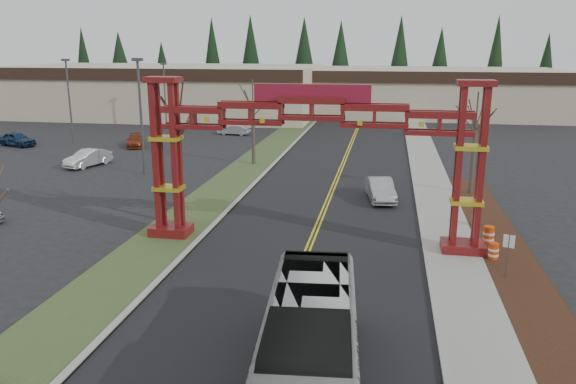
% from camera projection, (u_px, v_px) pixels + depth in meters
% --- Properties ---
extents(road, '(12.00, 110.00, 0.02)m').
position_uv_depth(road, '(325.00, 208.00, 37.29)').
color(road, black).
rests_on(road, ground).
extents(lane_line_left, '(0.12, 100.00, 0.01)m').
position_uv_depth(lane_line_left, '(323.00, 208.00, 37.31)').
color(lane_line_left, gold).
rests_on(lane_line_left, road).
extents(lane_line_right, '(0.12, 100.00, 0.01)m').
position_uv_depth(lane_line_right, '(327.00, 208.00, 37.27)').
color(lane_line_right, gold).
rests_on(lane_line_right, road).
extents(curb_right, '(0.30, 110.00, 0.15)m').
position_uv_depth(curb_right, '(419.00, 212.00, 36.23)').
color(curb_right, '#9E9E99').
rests_on(curb_right, ground).
extents(sidewalk_right, '(2.60, 110.00, 0.14)m').
position_uv_depth(sidewalk_right, '(443.00, 213.00, 35.98)').
color(sidewalk_right, gray).
rests_on(sidewalk_right, ground).
extents(landscape_strip, '(2.60, 50.00, 0.12)m').
position_uv_depth(landscape_strip, '(548.00, 330.00, 21.26)').
color(landscape_strip, black).
rests_on(landscape_strip, ground).
extents(grass_median, '(4.00, 110.00, 0.08)m').
position_uv_depth(grass_median, '(209.00, 202.00, 38.64)').
color(grass_median, '#3B4D26').
rests_on(grass_median, ground).
extents(curb_left, '(0.30, 110.00, 0.15)m').
position_uv_depth(curb_left, '(235.00, 203.00, 38.32)').
color(curb_left, '#9E9E99').
rests_on(curb_left, ground).
extents(gateway_arch, '(18.20, 1.60, 8.90)m').
position_uv_depth(gateway_arch, '(311.00, 135.00, 29.11)').
color(gateway_arch, '#580B12').
rests_on(gateway_arch, ground).
extents(retail_building_west, '(46.00, 22.30, 7.50)m').
position_uv_depth(retail_building_west, '(166.00, 91.00, 86.15)').
color(retail_building_west, '#B9AD8D').
rests_on(retail_building_west, ground).
extents(retail_building_east, '(38.00, 20.30, 7.00)m').
position_uv_depth(retail_building_east, '(429.00, 92.00, 87.03)').
color(retail_building_east, '#B9AD8D').
rests_on(retail_building_east, ground).
extents(conifer_treeline, '(116.10, 5.60, 13.00)m').
position_uv_depth(conifer_treeline, '(370.00, 69.00, 99.40)').
color(conifer_treeline, black).
rests_on(conifer_treeline, ground).
extents(transit_bus, '(3.73, 11.87, 3.25)m').
position_uv_depth(transit_bus, '(309.00, 363.00, 16.18)').
color(transit_bus, '#A5A7AD').
rests_on(transit_bus, ground).
extents(silver_sedan, '(2.38, 4.85, 1.53)m').
position_uv_depth(silver_sedan, '(380.00, 190.00, 39.09)').
color(silver_sedan, '#A5A8AD').
rests_on(silver_sedan, ground).
extents(parked_car_near_b, '(2.87, 4.82, 1.50)m').
position_uv_depth(parked_car_near_b, '(88.00, 158.00, 50.07)').
color(parked_car_near_b, silver).
rests_on(parked_car_near_b, ground).
extents(parked_car_mid_a, '(3.19, 4.56, 1.23)m').
position_uv_depth(parked_car_mid_a, '(135.00, 141.00, 59.84)').
color(parked_car_mid_a, maroon).
rests_on(parked_car_mid_a, ground).
extents(parked_car_mid_b, '(4.78, 3.06, 1.52)m').
position_uv_depth(parked_car_mid_b, '(17.00, 139.00, 60.14)').
color(parked_car_mid_b, navy).
rests_on(parked_car_mid_b, ground).
extents(parked_car_far_a, '(3.99, 1.74, 1.27)m').
position_uv_depth(parked_car_far_a, '(234.00, 130.00, 67.75)').
color(parked_car_far_a, silver).
rests_on(parked_car_far_a, ground).
extents(bare_tree_median_mid, '(3.15, 3.15, 8.29)m').
position_uv_depth(bare_tree_median_mid, '(178.00, 123.00, 32.24)').
color(bare_tree_median_mid, '#382D26').
rests_on(bare_tree_median_mid, ground).
extents(bare_tree_median_far, '(3.21, 3.21, 7.61)m').
position_uv_depth(bare_tree_median_far, '(253.00, 104.00, 49.72)').
color(bare_tree_median_far, '#382D26').
rests_on(bare_tree_median_far, ground).
extents(bare_tree_right_far, '(2.99, 2.99, 7.38)m').
position_uv_depth(bare_tree_right_far, '(476.00, 121.00, 39.49)').
color(bare_tree_right_far, '#382D26').
rests_on(bare_tree_right_far, ground).
extents(light_pole_near, '(0.83, 0.41, 9.53)m').
position_uv_depth(light_pole_near, '(141.00, 108.00, 45.87)').
color(light_pole_near, '#3F3F44').
rests_on(light_pole_near, ground).
extents(light_pole_mid, '(0.79, 0.40, 9.12)m').
position_uv_depth(light_pole_mid, '(69.00, 95.00, 60.70)').
color(light_pole_mid, '#3F3F44').
rests_on(light_pole_mid, ground).
extents(light_pole_far, '(0.73, 0.36, 8.38)m').
position_uv_depth(light_pole_far, '(165.00, 92.00, 70.57)').
color(light_pole_far, '#3F3F44').
rests_on(light_pole_far, ground).
extents(street_sign, '(0.48, 0.20, 2.19)m').
position_uv_depth(street_sign, '(508.00, 248.00, 25.54)').
color(street_sign, '#3F3F44').
rests_on(street_sign, ground).
extents(barrel_south, '(0.51, 0.51, 0.94)m').
position_uv_depth(barrel_south, '(493.00, 252.00, 28.11)').
color(barrel_south, '#D03E0B').
rests_on(barrel_south, ground).
extents(barrel_mid, '(0.59, 0.59, 1.10)m').
position_uv_depth(barrel_mid, '(489.00, 236.00, 30.21)').
color(barrel_mid, '#D03E0B').
rests_on(barrel_mid, ground).
extents(barrel_north, '(0.50, 0.50, 0.93)m').
position_uv_depth(barrel_north, '(476.00, 220.00, 33.29)').
color(barrel_north, '#D03E0B').
rests_on(barrel_north, ground).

